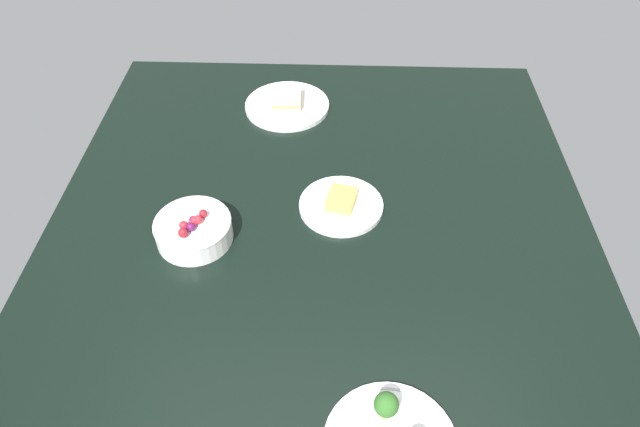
% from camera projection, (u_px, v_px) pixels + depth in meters
% --- Properties ---
extents(dining_table, '(1.26, 1.14, 0.04)m').
position_uv_depth(dining_table, '(320.00, 227.00, 1.21)').
color(dining_table, black).
rests_on(dining_table, ground).
extents(plate_sandwich, '(0.22, 0.22, 0.04)m').
position_uv_depth(plate_sandwich, '(287.00, 104.00, 1.48)').
color(plate_sandwich, white).
rests_on(plate_sandwich, dining_table).
extents(bowl_berries, '(0.16, 0.16, 0.07)m').
position_uv_depth(bowl_berries, '(194.00, 229.00, 1.14)').
color(bowl_berries, white).
rests_on(bowl_berries, dining_table).
extents(plate_cheese, '(0.18, 0.18, 0.04)m').
position_uv_depth(plate_cheese, '(341.00, 204.00, 1.22)').
color(plate_cheese, white).
rests_on(plate_cheese, dining_table).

